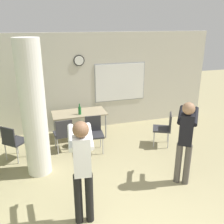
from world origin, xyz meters
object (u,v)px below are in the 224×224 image
at_px(folding_table, 79,114).
at_px(chair_mid_room, 165,127).
at_px(person_playing_front, 82,165).
at_px(chair_table_left, 64,133).
at_px(bottle_on_table, 80,110).
at_px(chair_table_front, 94,131).
at_px(person_playing_side, 186,137).
at_px(chair_near_pillar, 13,140).

bearing_deg(folding_table, chair_mid_room, -30.10).
relative_size(folding_table, person_playing_front, 0.84).
height_order(chair_mid_room, person_playing_front, person_playing_front).
bearing_deg(chair_table_left, person_playing_front, -89.59).
relative_size(bottle_on_table, chair_table_front, 0.34).
relative_size(folding_table, bottle_on_table, 4.97).
distance_m(chair_table_left, person_playing_side, 2.92).
relative_size(folding_table, chair_near_pillar, 1.68).
xyz_separation_m(bottle_on_table, person_playing_front, (-0.51, -3.01, 0.19)).
distance_m(chair_table_left, chair_mid_room, 2.57).
xyz_separation_m(chair_mid_room, person_playing_side, (-0.44, -1.56, 0.49)).
bearing_deg(chair_near_pillar, person_playing_front, -63.60).
bearing_deg(person_playing_front, chair_table_left, 90.41).
distance_m(bottle_on_table, chair_mid_room, 2.27).
xyz_separation_m(folding_table, person_playing_side, (1.56, -2.72, 0.33)).
bearing_deg(bottle_on_table, chair_mid_room, -26.74).
distance_m(bottle_on_table, person_playing_side, 3.02).
distance_m(bottle_on_table, chair_near_pillar, 1.83).
relative_size(chair_table_front, chair_mid_room, 1.00).
height_order(folding_table, person_playing_front, person_playing_front).
xyz_separation_m(chair_table_left, person_playing_side, (2.09, -1.98, 0.49)).
bearing_deg(person_playing_front, folding_table, 80.78).
xyz_separation_m(chair_table_front, chair_near_pillar, (-1.87, 0.08, 0.00)).
distance_m(folding_table, bottle_on_table, 0.22).
distance_m(chair_near_pillar, chair_table_left, 1.15).
height_order(folding_table, person_playing_side, person_playing_side).
distance_m(folding_table, chair_mid_room, 2.32).
height_order(bottle_on_table, chair_near_pillar, bottle_on_table).
bearing_deg(chair_table_front, person_playing_side, -53.12).
height_order(chair_near_pillar, chair_table_left, same).
xyz_separation_m(folding_table, chair_table_left, (-0.53, -0.74, -0.16)).
bearing_deg(chair_table_left, chair_table_front, -12.09).
bearing_deg(chair_mid_room, chair_near_pillar, 174.67).
xyz_separation_m(chair_table_left, person_playing_front, (0.02, -2.42, 0.52)).
height_order(chair_near_pillar, person_playing_front, person_playing_front).
height_order(folding_table, chair_near_pillar, chair_near_pillar).
bearing_deg(chair_mid_room, person_playing_front, -141.53).
bearing_deg(bottle_on_table, chair_near_pillar, -158.13).
height_order(chair_table_left, chair_mid_room, same).
distance_m(folding_table, chair_near_pillar, 1.87).
bearing_deg(chair_mid_room, bottle_on_table, 153.26).
distance_m(folding_table, chair_table_left, 0.93).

